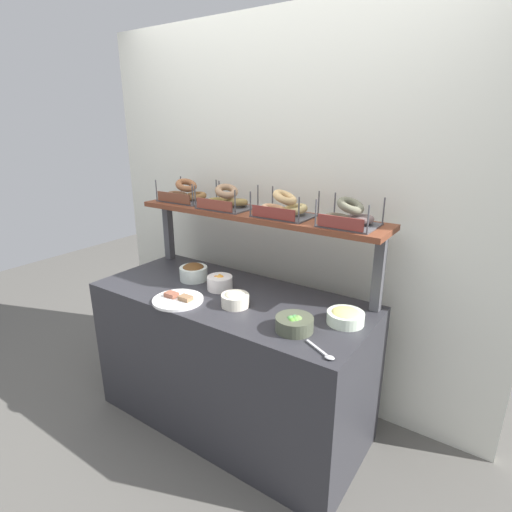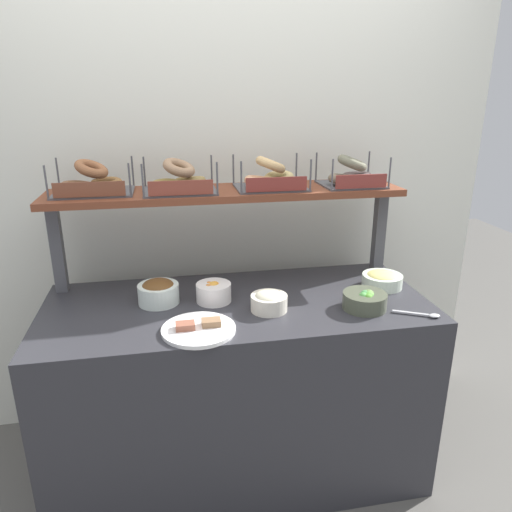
{
  "view_description": "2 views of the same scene",
  "coord_description": "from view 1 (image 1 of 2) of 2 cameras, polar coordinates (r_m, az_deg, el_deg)",
  "views": [
    {
      "loc": [
        1.3,
        -1.65,
        1.78
      ],
      "look_at": [
        0.13,
        0.07,
        1.09
      ],
      "focal_mm": 28.23,
      "sensor_mm": 36.0,
      "label": 1
    },
    {
      "loc": [
        -0.27,
        -1.82,
        1.69
      ],
      "look_at": [
        0.09,
        0.07,
        1.03
      ],
      "focal_mm": 33.53,
      "sensor_mm": 36.0,
      "label": 2
    }
  ],
  "objects": [
    {
      "name": "deli_counter",
      "position": [
        2.5,
        -3.55,
        -14.43
      ],
      "size": [
        1.61,
        0.7,
        0.85
      ],
      "primitive_type": "cube",
      "color": "#2D2D33",
      "rests_on": "ground_plane"
    },
    {
      "name": "bagel_basket_poppy",
      "position": [
        2.08,
        13.07,
        5.46
      ],
      "size": [
        0.28,
        0.25,
        0.15
      ],
      "color": "#4C4C51",
      "rests_on": "upper_shelf"
    },
    {
      "name": "upper_shelf",
      "position": [
        2.37,
        0.05,
        5.94
      ],
      "size": [
        1.57,
        0.32,
        0.03
      ],
      "primitive_type": "cube",
      "color": "brown",
      "rests_on": "shelf_riser_left"
    },
    {
      "name": "back_wall",
      "position": [
        2.62,
        3.51,
        5.64
      ],
      "size": [
        2.81,
        0.06,
        2.4
      ],
      "primitive_type": "cube",
      "color": "silver",
      "rests_on": "ground_plane"
    },
    {
      "name": "shelf_riser_left",
      "position": [
        2.9,
        -12.29,
        3.45
      ],
      "size": [
        0.05,
        0.05,
        0.4
      ],
      "primitive_type": "cube",
      "color": "#4C4C51",
      "rests_on": "deli_counter"
    },
    {
      "name": "bagel_basket_cinnamon_raisin",
      "position": [
        2.73,
        -9.89,
        8.63
      ],
      "size": [
        0.33,
        0.26,
        0.15
      ],
      "color": "#4C4C51",
      "rests_on": "upper_shelf"
    },
    {
      "name": "bagel_basket_everything",
      "position": [
        2.46,
        -4.26,
        7.85
      ],
      "size": [
        0.31,
        0.25,
        0.15
      ],
      "color": "#4C4C51",
      "rests_on": "upper_shelf"
    },
    {
      "name": "serving_spoon_near_plate",
      "position": [
        1.76,
        9.56,
        -13.41
      ],
      "size": [
        0.17,
        0.1,
        0.01
      ],
      "color": "#B7B7BC",
      "rests_on": "deli_counter"
    },
    {
      "name": "ground_plane",
      "position": [
        2.75,
        -3.36,
        -21.89
      ],
      "size": [
        8.0,
        8.0,
        0.0
      ],
      "primitive_type": "plane",
      "color": "#595651"
    },
    {
      "name": "bowl_veggie_mix",
      "position": [
        1.91,
        5.47,
        -9.48
      ],
      "size": [
        0.18,
        0.18,
        0.08
      ],
      "color": "#4D5340",
      "rests_on": "deli_counter"
    },
    {
      "name": "bowl_fruit_salad",
      "position": [
        2.35,
        -5.16,
        -3.71
      ],
      "size": [
        0.15,
        0.15,
        0.09
      ],
      "color": "white",
      "rests_on": "deli_counter"
    },
    {
      "name": "serving_plate_white",
      "position": [
        2.25,
        -10.99,
        -6.07
      ],
      "size": [
        0.28,
        0.28,
        0.04
      ],
      "color": "white",
      "rests_on": "deli_counter"
    },
    {
      "name": "bowl_potato_salad",
      "position": [
        2.14,
        -2.97,
        -6.09
      ],
      "size": [
        0.15,
        0.15,
        0.08
      ],
      "color": "#EDE5CE",
      "rests_on": "deli_counter"
    },
    {
      "name": "bowl_egg_salad",
      "position": [
        2.01,
        12.58,
        -8.35
      ],
      "size": [
        0.18,
        0.18,
        0.07
      ],
      "color": "white",
      "rests_on": "deli_counter"
    },
    {
      "name": "bagel_basket_plain",
      "position": [
        2.24,
        3.98,
        6.85
      ],
      "size": [
        0.31,
        0.26,
        0.15
      ],
      "color": "#4C4C51",
      "rests_on": "upper_shelf"
    },
    {
      "name": "bowl_chocolate_spread",
      "position": [
        2.51,
        -8.85,
        -2.23
      ],
      "size": [
        0.17,
        0.17,
        0.1
      ],
      "color": "white",
      "rests_on": "deli_counter"
    },
    {
      "name": "shelf_riser_right",
      "position": [
        2.12,
        16.97,
        -2.46
      ],
      "size": [
        0.05,
        0.05,
        0.4
      ],
      "primitive_type": "cube",
      "color": "#4C4C51",
      "rests_on": "deli_counter"
    }
  ]
}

